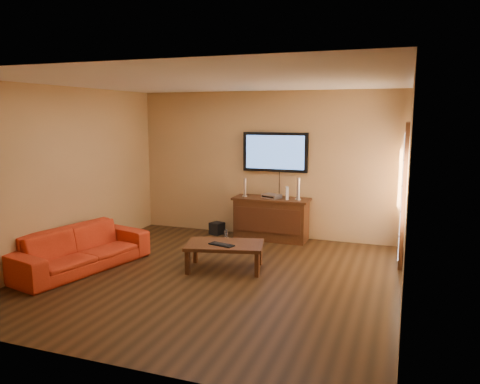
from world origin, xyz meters
The scene contains 14 objects.
ground_plane centered at (0.00, 0.00, 0.00)m, with size 5.00×5.00×0.00m, color black.
room_walls centered at (0.00, 0.62, 1.69)m, with size 5.00×5.00×5.00m.
french_door centered at (2.46, 1.70, 1.05)m, with size 0.07×1.02×2.22m.
media_console centered at (0.18, 2.23, 0.39)m, with size 1.39×0.53×0.77m.
television centered at (0.18, 2.45, 1.59)m, with size 1.22×0.08×0.72m.
coffee_table centered at (0.02, 0.35, 0.35)m, with size 1.25×0.91×0.40m.
sofa centered at (-2.01, -0.35, 0.41)m, with size 2.09×0.61×0.82m, color red.
speaker_left centered at (-0.32, 2.22, 0.93)m, with size 0.09×0.09×0.34m.
speaker_right centered at (0.68, 2.22, 0.95)m, with size 0.11×0.11×0.39m.
av_receiver centered at (0.19, 2.22, 0.81)m, with size 0.32×0.23×0.07m, color silver.
game_console centered at (0.48, 2.20, 0.89)m, with size 0.05×0.16×0.22m, color white.
subwoofer centered at (-0.90, 2.24, 0.11)m, with size 0.23×0.23×0.23m, color black.
bottle centered at (-0.56, 1.85, 0.10)m, with size 0.07×0.07×0.21m.
keyboard centered at (0.01, 0.24, 0.41)m, with size 0.40×0.24×0.02m.
Camera 1 is at (2.48, -5.83, 2.26)m, focal length 35.00 mm.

